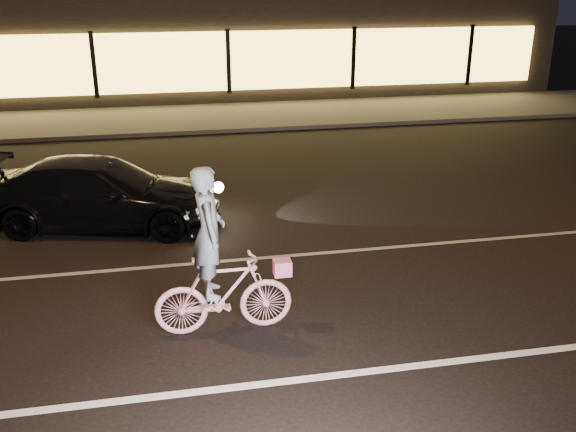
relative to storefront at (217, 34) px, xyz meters
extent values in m
plane|color=black|center=(0.00, -18.97, -2.15)|extent=(90.00, 90.00, 0.00)
cube|color=silver|center=(0.00, -20.47, -2.14)|extent=(60.00, 0.12, 0.01)
cube|color=gray|center=(0.00, -16.97, -2.14)|extent=(60.00, 0.10, 0.01)
cube|color=#383533|center=(0.00, -5.97, -2.09)|extent=(30.00, 4.00, 0.12)
cube|color=black|center=(0.00, 0.03, -0.15)|extent=(25.00, 8.00, 4.00)
cube|color=#FFD059|center=(0.00, -4.07, -0.55)|extent=(23.00, 0.15, 2.00)
cube|color=black|center=(-4.50, -4.15, -0.55)|extent=(0.15, 0.08, 2.20)
cube|color=black|center=(0.00, -4.15, -0.55)|extent=(0.15, 0.08, 2.20)
cube|color=black|center=(4.50, -4.15, -0.55)|extent=(0.15, 0.08, 2.20)
cube|color=black|center=(9.00, -4.15, -0.55)|extent=(0.15, 0.08, 2.20)
imported|color=#F5517D|center=(-1.74, -19.17, -1.59)|extent=(1.85, 0.52, 1.11)
imported|color=silver|center=(-1.90, -19.17, -0.69)|extent=(0.42, 0.64, 1.74)
cube|color=#DA4580|center=(-0.95, -19.17, -1.28)|extent=(0.23, 0.19, 0.21)
imported|color=black|center=(-3.60, -14.91, -1.50)|extent=(4.74, 2.76, 1.29)
sphere|color=#FFF2BF|center=(-1.40, -14.81, -1.56)|extent=(0.21, 0.21, 0.21)
sphere|color=#FFF2BF|center=(-1.66, -15.96, -1.56)|extent=(0.21, 0.21, 0.21)
camera|label=1|loc=(-2.37, -26.75, 2.42)|focal=40.00mm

